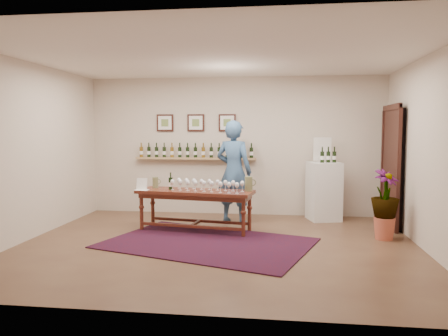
# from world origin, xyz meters

# --- Properties ---
(ground) EXTENTS (6.00, 6.00, 0.00)m
(ground) POSITION_xyz_m (0.00, 0.00, 0.00)
(ground) COLOR #4D3022
(ground) RESTS_ON ground
(room_shell) EXTENTS (6.00, 6.00, 6.00)m
(room_shell) POSITION_xyz_m (2.11, 1.86, 1.12)
(room_shell) COLOR beige
(room_shell) RESTS_ON ground
(rug) EXTENTS (3.49, 2.85, 0.02)m
(rug) POSITION_xyz_m (-0.16, 0.08, 0.01)
(rug) COLOR #460C16
(rug) RESTS_ON ground
(tasting_table) EXTENTS (2.06, 0.92, 0.70)m
(tasting_table) POSITION_xyz_m (-0.51, 0.89, 0.60)
(tasting_table) COLOR #421C10
(tasting_table) RESTS_ON ground
(table_glasses) EXTENTS (1.41, 0.65, 0.19)m
(table_glasses) POSITION_xyz_m (-0.30, 0.86, 0.80)
(table_glasses) COLOR silver
(table_glasses) RESTS_ON tasting_table
(table_bottles) EXTENTS (0.30, 0.19, 0.31)m
(table_bottles) POSITION_xyz_m (-0.94, 0.95, 0.86)
(table_bottles) COLOR black
(table_bottles) RESTS_ON tasting_table
(pitcher_left) EXTENTS (0.15, 0.15, 0.19)m
(pitcher_left) POSITION_xyz_m (-1.27, 1.10, 0.80)
(pitcher_left) COLOR olive
(pitcher_left) RESTS_ON tasting_table
(pitcher_right) EXTENTS (0.17, 0.17, 0.24)m
(pitcher_right) POSITION_xyz_m (0.41, 0.91, 0.83)
(pitcher_right) COLOR olive
(pitcher_right) RESTS_ON tasting_table
(menu_card) EXTENTS (0.24, 0.18, 0.20)m
(menu_card) POSITION_xyz_m (-1.42, 0.81, 0.81)
(menu_card) COLOR white
(menu_card) RESTS_ON tasting_table
(display_pedestal) EXTENTS (0.68, 0.68, 1.12)m
(display_pedestal) POSITION_xyz_m (1.77, 2.11, 0.56)
(display_pedestal) COLOR white
(display_pedestal) RESTS_ON ground
(pedestal_bottles) EXTENTS (0.34, 0.17, 0.33)m
(pedestal_bottles) POSITION_xyz_m (1.83, 2.03, 1.28)
(pedestal_bottles) COLOR black
(pedestal_bottles) RESTS_ON display_pedestal
(info_sign) EXTENTS (0.35, 0.11, 0.49)m
(info_sign) POSITION_xyz_m (1.74, 2.26, 1.36)
(info_sign) COLOR white
(info_sign) RESTS_ON display_pedestal
(potted_plant) EXTENTS (0.71, 0.71, 0.96)m
(potted_plant) POSITION_xyz_m (2.58, 0.69, 0.56)
(potted_plant) COLOR #B9563D
(potted_plant) RESTS_ON ground
(person) EXTENTS (0.81, 0.66, 1.91)m
(person) POSITION_xyz_m (0.08, 1.66, 0.96)
(person) COLOR #34557C
(person) RESTS_ON ground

